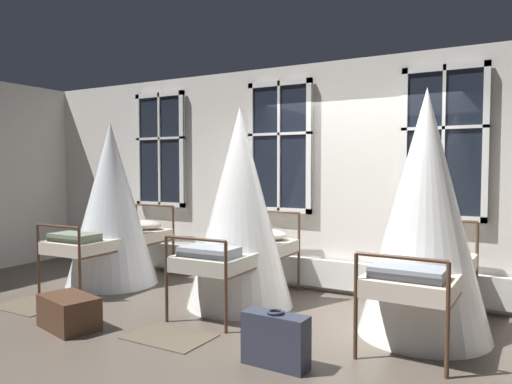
{
  "coord_description": "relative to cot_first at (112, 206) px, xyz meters",
  "views": [
    {
      "loc": [
        1.93,
        -4.79,
        1.65
      ],
      "look_at": [
        -0.84,
        0.1,
        1.35
      ],
      "focal_mm": 33.92,
      "sensor_mm": 36.0,
      "label": 1
    }
  ],
  "objects": [
    {
      "name": "cot_third",
      "position": [
        4.22,
        -0.01,
        0.07
      ],
      "size": [
        1.26,
        1.88,
        2.41
      ],
      "rotation": [
        0.0,
        0.0,
        1.55
      ],
      "color": "#4C3323",
      "rests_on": "ground"
    },
    {
      "name": "cot_first",
      "position": [
        0.0,
        0.0,
        0.0
      ],
      "size": [
        1.26,
        1.88,
        2.27
      ],
      "rotation": [
        0.0,
        0.0,
        1.6
      ],
      "color": "#4C3323",
      "rests_on": "ground"
    },
    {
      "name": "suitcase_dark",
      "position": [
        3.3,
        -1.38,
        -0.87
      ],
      "size": [
        0.57,
        0.23,
        0.47
      ],
      "rotation": [
        0.0,
        0.0,
        -0.03
      ],
      "color": "#2D3342",
      "rests_on": "ground"
    },
    {
      "name": "cot_second",
      "position": [
        2.11,
        -0.01,
        0.04
      ],
      "size": [
        1.26,
        1.88,
        2.34
      ],
      "rotation": [
        0.0,
        0.0,
        1.59
      ],
      "color": "#4C3323",
      "rests_on": "ground"
    },
    {
      "name": "window_bank",
      "position": [
        3.15,
        1.05,
        -0.05
      ],
      "size": [
        7.31,
        0.1,
        2.75
      ],
      "color": "black",
      "rests_on": "ground"
    },
    {
      "name": "ground",
      "position": [
        3.15,
        -0.08,
        -1.1
      ],
      "size": [
        20.08,
        20.08,
        0.0
      ],
      "primitive_type": "plane",
      "color": "brown"
    },
    {
      "name": "back_wall_with_windows",
      "position": [
        3.15,
        1.17,
        0.41
      ],
      "size": [
        11.04,
        0.1,
        3.02
      ],
      "primitive_type": "cube",
      "color": "silver",
      "rests_on": "ground"
    },
    {
      "name": "rug_first",
      "position": [
        -0.02,
        -1.29,
        -1.09
      ],
      "size": [
        0.8,
        0.56,
        0.01
      ],
      "primitive_type": "cube",
      "rotation": [
        0.0,
        0.0,
        -0.0
      ],
      "color": "brown",
      "rests_on": "ground"
    },
    {
      "name": "travel_trunk",
      "position": [
        1.04,
        -1.59,
        -0.93
      ],
      "size": [
        0.72,
        0.54,
        0.33
      ],
      "primitive_type": "cube",
      "rotation": [
        0.0,
        0.0,
        -0.25
      ],
      "color": "#472D1E",
      "rests_on": "ground"
    },
    {
      "name": "rug_second",
      "position": [
        2.09,
        -1.29,
        -1.09
      ],
      "size": [
        0.8,
        0.57,
        0.01
      ],
      "primitive_type": "cube",
      "rotation": [
        0.0,
        0.0,
        -0.01
      ],
      "color": "brown",
      "rests_on": "ground"
    }
  ]
}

